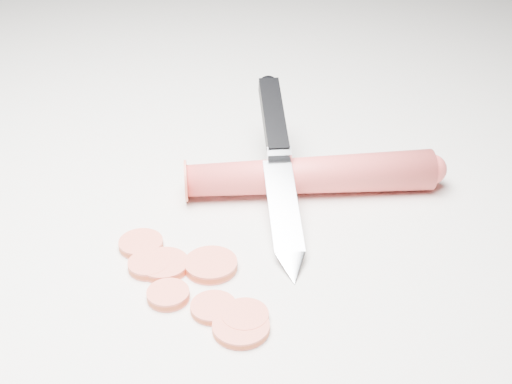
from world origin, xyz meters
The scene contains 11 objects.
ground centered at (0.00, 0.00, 0.00)m, with size 2.40×2.40×0.00m, color silver.
carrot centered at (-0.01, 0.11, 0.02)m, with size 0.03×0.03×0.21m, color #E03C3B.
carrot_slice_0 centered at (-0.07, -0.04, 0.00)m, with size 0.03×0.03×0.01m, color #EF5E46.
carrot_slice_1 centered at (0.03, -0.06, 0.00)m, with size 0.03×0.03×0.01m, color #EF5E46.
carrot_slice_2 centered at (-0.01, -0.03, 0.00)m, with size 0.04×0.04×0.01m, color #EF5E46.
carrot_slice_3 centered at (0.05, -0.05, 0.00)m, with size 0.03×0.03×0.01m, color #EF5E46.
carrot_slice_4 centered at (0.05, -0.06, 0.00)m, with size 0.04×0.04×0.01m, color #EF5E46.
carrot_slice_5 centered at (-0.04, -0.05, 0.00)m, with size 0.03×0.03×0.01m, color #EF5E46.
carrot_slice_6 centered at (-0.01, -0.07, 0.00)m, with size 0.03×0.03×0.01m, color #EF5E46.
carrot_slice_7 centered at (-0.03, -0.05, 0.00)m, with size 0.04×0.04×0.01m, color #EF5E46.
kitchen_knife centered at (-0.02, 0.08, 0.04)m, with size 0.17×0.18×0.07m, color silver, non-canonical shape.
Camera 1 is at (0.28, -0.33, 0.33)m, focal length 50.00 mm.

